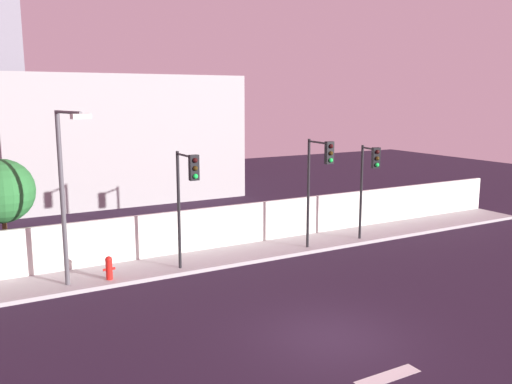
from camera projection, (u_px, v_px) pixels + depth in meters
name	position (u px, v px, depth m)	size (l,w,h in m)	color
ground_plane	(331.00, 338.00, 15.21)	(80.00, 80.00, 0.00)	#27192C
sidewalk	(209.00, 260.00, 22.22)	(36.00, 2.40, 0.15)	#A6A6A6
perimeter_wall	(196.00, 230.00, 23.15)	(36.00, 0.18, 1.80)	silver
traffic_light_left	(187.00, 186.00, 19.61)	(0.34, 1.78, 4.53)	black
traffic_light_center	(369.00, 172.00, 24.04)	(0.50, 1.45, 4.35)	black
traffic_light_right	(319.00, 171.00, 22.46)	(0.35, 1.81, 4.75)	black
street_lamp_curbside	(65.00, 183.00, 18.19)	(0.78, 2.14, 6.08)	#4C4C51
fire_hydrant	(109.00, 267.00, 19.52)	(0.44, 0.26, 0.87)	red
roadside_tree_midleft	(2.00, 191.00, 20.20)	(2.41, 2.41, 4.40)	brown
low_building_distant	(122.00, 138.00, 35.07)	(14.80, 6.00, 7.99)	#A5A5A5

